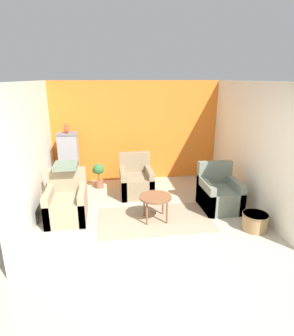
{
  "coord_description": "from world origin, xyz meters",
  "views": [
    {
      "loc": [
        -0.76,
        -3.34,
        2.57
      ],
      "look_at": [
        0.0,
        1.84,
        0.88
      ],
      "focal_mm": 30.0,
      "sensor_mm": 36.0,
      "label": 1
    }
  ],
  "objects_px": {
    "armchair_left": "(67,204)",
    "potted_plant": "(98,173)",
    "armchair_right": "(219,194)",
    "birdcage": "(70,162)",
    "coffee_table": "(155,199)",
    "armchair_middle": "(136,182)",
    "wicker_basket": "(255,221)",
    "parrot": "(67,128)"
  },
  "relations": [
    {
      "from": "armchair_left",
      "to": "potted_plant",
      "type": "xyz_separation_m",
      "value": [
        0.57,
        1.52,
        0.08
      ]
    },
    {
      "from": "armchair_right",
      "to": "birdcage",
      "type": "height_order",
      "value": "birdcage"
    },
    {
      "from": "coffee_table",
      "to": "armchair_middle",
      "type": "bearing_deg",
      "value": 99.49
    },
    {
      "from": "birdcage",
      "to": "armchair_right",
      "type": "bearing_deg",
      "value": -26.6
    },
    {
      "from": "potted_plant",
      "to": "wicker_basket",
      "type": "height_order",
      "value": "potted_plant"
    },
    {
      "from": "potted_plant",
      "to": "wicker_basket",
      "type": "bearing_deg",
      "value": -41.44
    },
    {
      "from": "parrot",
      "to": "wicker_basket",
      "type": "height_order",
      "value": "parrot"
    },
    {
      "from": "potted_plant",
      "to": "coffee_table",
      "type": "bearing_deg",
      "value": -59.44
    },
    {
      "from": "coffee_table",
      "to": "birdcage",
      "type": "xyz_separation_m",
      "value": [
        -1.74,
        1.88,
        0.23
      ]
    },
    {
      "from": "armchair_right",
      "to": "wicker_basket",
      "type": "distance_m",
      "value": 0.98
    },
    {
      "from": "parrot",
      "to": "potted_plant",
      "type": "relative_size",
      "value": 0.4
    },
    {
      "from": "armchair_middle",
      "to": "coffee_table",
      "type": "bearing_deg",
      "value": -80.51
    },
    {
      "from": "armchair_left",
      "to": "armchair_middle",
      "type": "xyz_separation_m",
      "value": [
        1.42,
        1.0,
        0.0
      ]
    },
    {
      "from": "potted_plant",
      "to": "wicker_basket",
      "type": "xyz_separation_m",
      "value": [
        2.74,
        -2.42,
        -0.21
      ]
    },
    {
      "from": "armchair_middle",
      "to": "armchair_left",
      "type": "bearing_deg",
      "value": -144.78
    },
    {
      "from": "birdcage",
      "to": "armchair_left",
      "type": "bearing_deg",
      "value": -86.48
    },
    {
      "from": "armchair_left",
      "to": "birdcage",
      "type": "height_order",
      "value": "birdcage"
    },
    {
      "from": "parrot",
      "to": "birdcage",
      "type": "bearing_deg",
      "value": -90.0
    },
    {
      "from": "potted_plant",
      "to": "parrot",
      "type": "bearing_deg",
      "value": 174.32
    },
    {
      "from": "coffee_table",
      "to": "armchair_left",
      "type": "bearing_deg",
      "value": 169.8
    },
    {
      "from": "armchair_middle",
      "to": "wicker_basket",
      "type": "height_order",
      "value": "armchair_middle"
    },
    {
      "from": "armchair_right",
      "to": "potted_plant",
      "type": "relative_size",
      "value": 1.51
    },
    {
      "from": "potted_plant",
      "to": "wicker_basket",
      "type": "distance_m",
      "value": 3.67
    },
    {
      "from": "coffee_table",
      "to": "armchair_left",
      "type": "height_order",
      "value": "armchair_left"
    },
    {
      "from": "armchair_left",
      "to": "armchair_right",
      "type": "relative_size",
      "value": 1.0
    },
    {
      "from": "coffee_table",
      "to": "parrot",
      "type": "height_order",
      "value": "parrot"
    },
    {
      "from": "armchair_middle",
      "to": "birdcage",
      "type": "height_order",
      "value": "birdcage"
    },
    {
      "from": "parrot",
      "to": "armchair_right",
      "type": "bearing_deg",
      "value": -26.63
    },
    {
      "from": "armchair_left",
      "to": "birdcage",
      "type": "relative_size",
      "value": 0.67
    },
    {
      "from": "armchair_middle",
      "to": "potted_plant",
      "type": "distance_m",
      "value": 1.0
    },
    {
      "from": "armchair_left",
      "to": "wicker_basket",
      "type": "height_order",
      "value": "armchair_left"
    },
    {
      "from": "parrot",
      "to": "potted_plant",
      "type": "height_order",
      "value": "parrot"
    },
    {
      "from": "armchair_right",
      "to": "armchair_middle",
      "type": "bearing_deg",
      "value": 148.5
    },
    {
      "from": "armchair_middle",
      "to": "parrot",
      "type": "height_order",
      "value": "parrot"
    },
    {
      "from": "armchair_left",
      "to": "parrot",
      "type": "distance_m",
      "value": 1.97
    },
    {
      "from": "armchair_middle",
      "to": "birdcage",
      "type": "bearing_deg",
      "value": 159.05
    },
    {
      "from": "coffee_table",
      "to": "potted_plant",
      "type": "distance_m",
      "value": 2.11
    },
    {
      "from": "armchair_right",
      "to": "armchair_middle",
      "type": "xyz_separation_m",
      "value": [
        -1.59,
        0.98,
        0.0
      ]
    },
    {
      "from": "armchair_left",
      "to": "wicker_basket",
      "type": "xyz_separation_m",
      "value": [
        3.31,
        -0.9,
        -0.13
      ]
    },
    {
      "from": "parrot",
      "to": "coffee_table",
      "type": "bearing_deg",
      "value": -47.31
    },
    {
      "from": "armchair_right",
      "to": "coffee_table",
      "type": "bearing_deg",
      "value": -166.91
    },
    {
      "from": "coffee_table",
      "to": "birdcage",
      "type": "bearing_deg",
      "value": 132.72
    }
  ]
}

